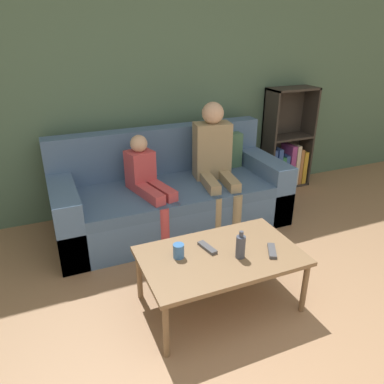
# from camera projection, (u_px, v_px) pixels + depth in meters

# --- Properties ---
(wall_back) EXTENTS (12.00, 0.06, 2.60)m
(wall_back) POSITION_uv_depth(u_px,v_px,m) (150.00, 83.00, 3.71)
(wall_back) COLOR #4C6B56
(wall_back) RESTS_ON ground_plane
(couch) EXTENTS (2.19, 0.93, 0.90)m
(couch) POSITION_uv_depth(u_px,v_px,m) (171.00, 196.00, 3.66)
(couch) COLOR #4C6B93
(couch) RESTS_ON ground_plane
(bookshelf) EXTENTS (0.57, 0.28, 1.18)m
(bookshelf) POSITION_uv_depth(u_px,v_px,m) (285.00, 152.00, 4.51)
(bookshelf) COLOR #332D28
(bookshelf) RESTS_ON ground_plane
(coffee_table) EXTENTS (1.08, 0.66, 0.42)m
(coffee_table) POSITION_uv_depth(u_px,v_px,m) (221.00, 259.00, 2.53)
(coffee_table) COLOR brown
(coffee_table) RESTS_ON ground_plane
(person_adult) EXTENTS (0.40, 0.67, 1.18)m
(person_adult) POSITION_uv_depth(u_px,v_px,m) (215.00, 156.00, 3.57)
(person_adult) COLOR #9E8966
(person_adult) RESTS_ON ground_plane
(person_child) EXTENTS (0.36, 0.67, 0.94)m
(person_child) POSITION_uv_depth(u_px,v_px,m) (149.00, 183.00, 3.34)
(person_child) COLOR #C6474C
(person_child) RESTS_ON ground_plane
(cup_near) EXTENTS (0.07, 0.07, 0.10)m
(cup_near) POSITION_uv_depth(u_px,v_px,m) (179.00, 251.00, 2.46)
(cup_near) COLOR #3D70B2
(cup_near) RESTS_ON coffee_table
(tv_remote_0) EXTENTS (0.12, 0.17, 0.02)m
(tv_remote_0) POSITION_uv_depth(u_px,v_px,m) (272.00, 251.00, 2.53)
(tv_remote_0) COLOR #47474C
(tv_remote_0) RESTS_ON coffee_table
(tv_remote_1) EXTENTS (0.08, 0.18, 0.02)m
(tv_remote_1) POSITION_uv_depth(u_px,v_px,m) (207.00, 248.00, 2.57)
(tv_remote_1) COLOR #47474C
(tv_remote_1) RESTS_ON coffee_table
(bottle) EXTENTS (0.06, 0.06, 0.20)m
(bottle) POSITION_uv_depth(u_px,v_px,m) (241.00, 246.00, 2.45)
(bottle) COLOR #424756
(bottle) RESTS_ON coffee_table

